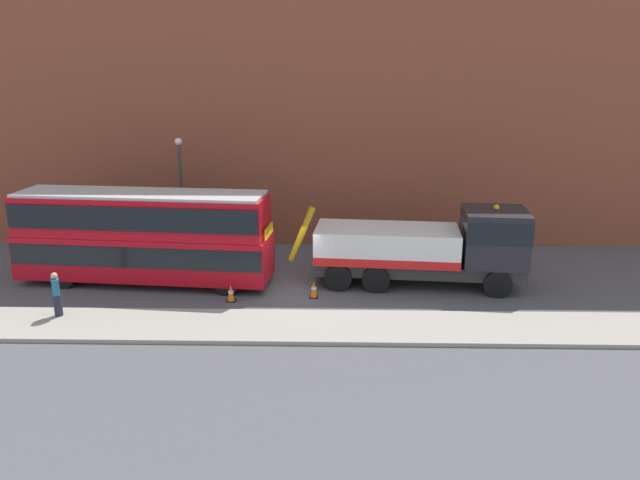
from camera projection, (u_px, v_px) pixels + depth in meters
name	position (u px, v px, depth m)	size (l,w,h in m)	color
ground_plane	(291.00, 287.00, 26.04)	(120.00, 120.00, 0.00)	#4C4C51
near_kerb	(283.00, 326.00, 22.00)	(60.00, 2.80, 0.15)	gray
building_facade	(299.00, 89.00, 30.52)	(60.00, 1.50, 16.00)	brown
recovery_tow_truck	(428.00, 246.00, 25.84)	(10.23, 3.43, 3.67)	#2D2D2D
double_decker_bus	(144.00, 234.00, 26.02)	(11.19, 3.52, 4.06)	#B70C19
pedestrian_onlooker	(57.00, 295.00, 22.54)	(0.41, 0.47, 1.71)	#232333
traffic_cone_near_bus	(231.00, 293.00, 24.44)	(0.36, 0.36, 0.72)	orange
traffic_cone_midway	(314.00, 290.00, 24.83)	(0.36, 0.36, 0.72)	orange
street_lamp	(181.00, 186.00, 29.84)	(0.36, 0.36, 5.83)	#38383D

